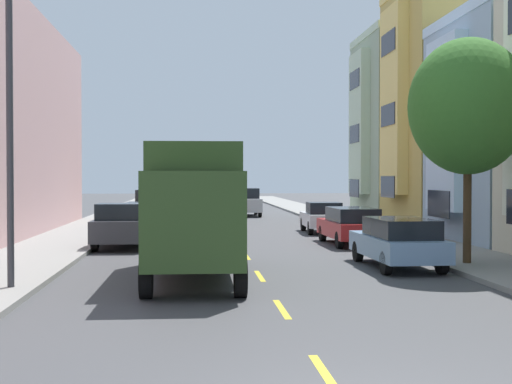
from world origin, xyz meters
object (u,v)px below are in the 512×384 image
parked_hatchback_white (323,217)px  moving_silver_sedan (245,202)px  street_lamp (16,111)px  street_tree_second (468,107)px  parked_pickup_charcoal (124,226)px  parked_suv_orange (151,205)px  parked_wagon_sky (398,241)px  delivery_box_truck (194,203)px  parked_hatchback_navy (142,218)px  parked_wagon_red (351,225)px

parked_hatchback_white → moving_silver_sedan: moving_silver_sedan is taller
street_lamp → moving_silver_sedan: (7.75, 32.93, -3.29)m
parked_hatchback_white → moving_silver_sedan: bearing=99.7°
street_tree_second → parked_pickup_charcoal: bearing=146.3°
street_tree_second → parked_hatchback_white: (-1.95, 13.66, -4.08)m
street_lamp → parked_suv_orange: size_ratio=1.49×
parked_pickup_charcoal → parked_wagon_sky: (8.78, -7.21, -0.02)m
parked_hatchback_white → parked_suv_orange: parked_suv_orange is taller
delivery_box_truck → moving_silver_sedan: size_ratio=1.65×
parked_suv_orange → parked_hatchback_navy: bearing=-89.0°
parked_wagon_red → moving_silver_sedan: bearing=97.0°
delivery_box_truck → parked_pickup_charcoal: delivery_box_truck is taller
parked_hatchback_white → moving_silver_sedan: 15.76m
delivery_box_truck → parked_pickup_charcoal: (-2.69, 8.76, -1.18)m
parked_suv_orange → street_tree_second: bearing=-65.8°
parked_hatchback_white → moving_silver_sedan: size_ratio=0.84×
street_tree_second → delivery_box_truck: size_ratio=0.85×
parked_hatchback_white → parked_wagon_sky: (-0.15, -13.60, 0.05)m
street_lamp → parked_wagon_sky: street_lamp is taller
street_tree_second → parked_wagon_red: (-1.93, 7.41, -4.03)m
parked_hatchback_white → parked_wagon_sky: bearing=-90.6°
delivery_box_truck → parked_suv_orange: (-2.62, 25.56, -1.02)m
delivery_box_truck → parked_wagon_sky: (6.09, 1.55, -1.21)m
delivery_box_truck → parked_wagon_red: size_ratio=1.68×
parked_hatchback_navy → parked_suv_orange: bearing=91.0°
parked_suv_orange → parked_pickup_charcoal: bearing=-90.2°
parked_wagon_red → parked_suv_orange: parked_suv_orange is taller
street_tree_second → parked_wagon_red: size_ratio=1.43×
parked_hatchback_white → parked_pickup_charcoal: (-8.93, -6.39, 0.07)m
parked_pickup_charcoal → parked_suv_orange: 16.80m
street_tree_second → parked_hatchback_navy: bearing=127.3°
parked_hatchback_white → parked_pickup_charcoal: bearing=-144.4°
moving_silver_sedan → parked_hatchback_white: bearing=-80.3°
street_lamp → parked_hatchback_navy: size_ratio=1.78×
street_tree_second → parked_hatchback_navy: size_ratio=1.68×
street_lamp → parked_pickup_charcoal: street_lamp is taller
parked_wagon_sky → moving_silver_sedan: size_ratio=0.99×
street_lamp → parked_hatchback_white: bearing=59.1°
street_lamp → parked_pickup_charcoal: bearing=82.4°
parked_wagon_red → moving_silver_sedan: moving_silver_sedan is taller
delivery_box_truck → parked_wagon_sky: size_ratio=1.68×
parked_pickup_charcoal → street_lamp: bearing=-97.6°
street_lamp → delivery_box_truck: street_lamp is taller
street_tree_second → parked_wagon_red: 8.66m
parked_hatchback_navy → moving_silver_sedan: (6.05, 15.20, 0.23)m
parked_suv_orange → delivery_box_truck: bearing=-84.1°
street_tree_second → street_lamp: 12.92m
parked_pickup_charcoal → parked_suv_orange: bearing=89.8°
parked_wagon_sky → delivery_box_truck: bearing=-165.8°
parked_pickup_charcoal → parked_hatchback_white: bearing=35.6°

